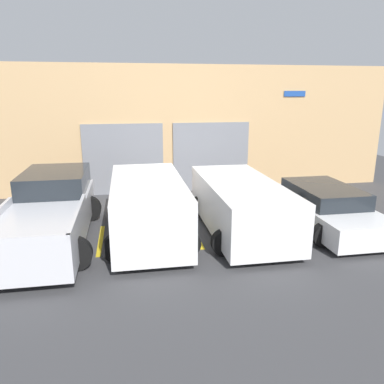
% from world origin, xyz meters
% --- Properties ---
extents(ground_plane, '(28.00, 28.00, 0.00)m').
position_xyz_m(ground_plane, '(0.00, 0.00, 0.00)').
color(ground_plane, '#3D3D3F').
extents(shophouse_building, '(17.96, 0.68, 4.91)m').
position_xyz_m(shophouse_building, '(-0.00, 3.29, 2.43)').
color(shophouse_building, tan).
rests_on(shophouse_building, ground).
extents(pickup_truck, '(2.50, 5.50, 1.65)m').
position_xyz_m(pickup_truck, '(-3.91, -1.51, 0.79)').
color(pickup_truck, silver).
rests_on(pickup_truck, ground).
extents(sedan_white, '(2.24, 4.66, 1.21)m').
position_xyz_m(sedan_white, '(3.91, -1.78, 0.58)').
color(sedan_white, white).
rests_on(sedan_white, ground).
extents(sedan_side, '(2.35, 4.59, 1.63)m').
position_xyz_m(sedan_side, '(-1.30, -1.80, 0.88)').
color(sedan_side, white).
rests_on(sedan_side, ground).
extents(van_right, '(2.37, 4.89, 1.47)m').
position_xyz_m(van_right, '(1.30, -1.80, 0.80)').
color(van_right, white).
rests_on(van_right, ground).
extents(parking_stripe_left, '(0.12, 2.20, 0.01)m').
position_xyz_m(parking_stripe_left, '(-2.61, -1.81, 0.00)').
color(parking_stripe_left, gold).
rests_on(parking_stripe_left, ground).
extents(parking_stripe_centre, '(0.12, 2.20, 0.01)m').
position_xyz_m(parking_stripe_centre, '(0.00, -1.81, 0.00)').
color(parking_stripe_centre, gold).
rests_on(parking_stripe_centre, ground).
extents(parking_stripe_right, '(0.12, 2.20, 0.01)m').
position_xyz_m(parking_stripe_right, '(2.61, -1.81, 0.00)').
color(parking_stripe_right, gold).
rests_on(parking_stripe_right, ground).
extents(parking_stripe_far_right, '(0.12, 2.20, 0.01)m').
position_xyz_m(parking_stripe_far_right, '(5.22, -1.81, 0.00)').
color(parking_stripe_far_right, gold).
rests_on(parking_stripe_far_right, ground).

